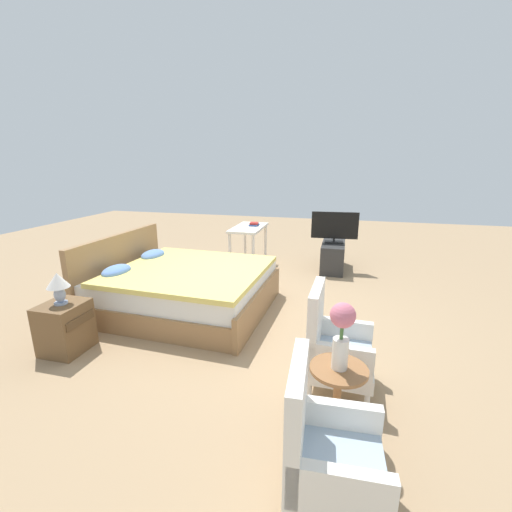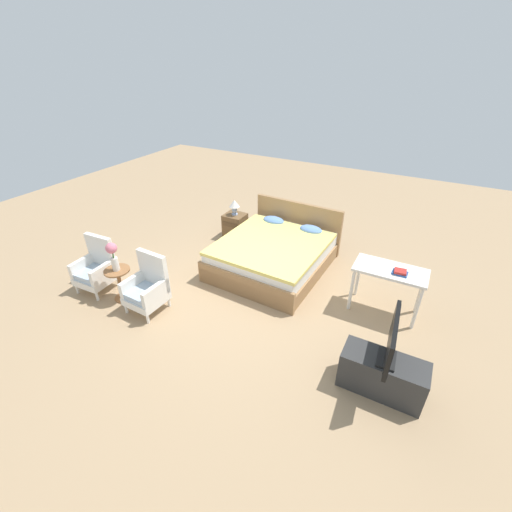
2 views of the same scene
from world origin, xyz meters
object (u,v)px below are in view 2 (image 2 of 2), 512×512
(bed, at_px, (275,253))
(nightstand, at_px, (235,226))
(flower_vase, at_px, (113,254))
(armchair_by_window_left, at_px, (97,269))
(vanity_desk, at_px, (389,276))
(armchair_by_window_right, at_px, (148,288))
(side_table, at_px, (119,281))
(book_stack, at_px, (400,272))
(table_lamp, at_px, (234,205))
(tv_flatscreen, at_px, (392,341))
(tv_stand, at_px, (382,374))

(bed, xyz_separation_m, nightstand, (-1.29, 0.70, -0.03))
(flower_vase, bearing_deg, armchair_by_window_left, 175.91)
(flower_vase, xyz_separation_m, vanity_desk, (3.82, 1.72, -0.20))
(armchair_by_window_left, height_order, armchair_by_window_right, same)
(armchair_by_window_right, bearing_deg, side_table, -175.91)
(vanity_desk, bearing_deg, armchair_by_window_right, -152.71)
(book_stack, bearing_deg, bed, 169.28)
(table_lamp, xyz_separation_m, tv_flatscreen, (3.59, -2.58, 0.05))
(armchair_by_window_left, relative_size, nightstand, 1.75)
(tv_stand, height_order, tv_flatscreen, tv_flatscreen)
(side_table, distance_m, table_lamp, 2.83)
(nightstand, distance_m, book_stack, 3.67)
(bed, distance_m, tv_flatscreen, 3.01)
(tv_flatscreen, xyz_separation_m, vanity_desk, (-0.26, 1.53, -0.14))
(flower_vase, height_order, tv_flatscreen, tv_flatscreen)
(side_table, height_order, flower_vase, flower_vase)
(table_lamp, bearing_deg, armchair_by_window_right, -88.25)
(side_table, height_order, tv_stand, side_table)
(armchair_by_window_left, xyz_separation_m, vanity_desk, (4.39, 1.68, 0.28))
(side_table, height_order, nightstand, side_table)
(armchair_by_window_right, relative_size, tv_flatscreen, 1.11)
(nightstand, bearing_deg, bed, -28.57)
(bed, xyz_separation_m, tv_flatscreen, (2.30, -1.87, 0.49))
(table_lamp, bearing_deg, vanity_desk, -17.41)
(tv_flatscreen, distance_m, vanity_desk, 1.56)
(bed, height_order, flower_vase, flower_vase)
(bed, distance_m, tv_stand, 2.97)
(side_table, bearing_deg, armchair_by_window_right, 4.09)
(table_lamp, distance_m, tv_stand, 4.44)
(bed, relative_size, nightstand, 4.16)
(table_lamp, bearing_deg, tv_flatscreen, -35.65)
(table_lamp, xyz_separation_m, tv_stand, (3.59, -2.58, -0.49))
(vanity_desk, bearing_deg, bed, 170.48)
(tv_flatscreen, bearing_deg, armchair_by_window_right, -177.65)
(nightstand, distance_m, tv_flatscreen, 4.45)
(nightstand, relative_size, table_lamp, 1.60)
(nightstand, bearing_deg, flower_vase, -100.06)
(nightstand, xyz_separation_m, tv_stand, (3.59, -2.57, -0.01))
(bed, relative_size, book_stack, 10.22)
(bed, distance_m, armchair_by_window_left, 3.10)
(table_lamp, bearing_deg, tv_stand, -35.67)
(side_table, xyz_separation_m, book_stack, (3.95, 1.65, 0.45))
(bed, bearing_deg, tv_stand, -39.16)
(armchair_by_window_left, xyz_separation_m, flower_vase, (0.57, -0.04, 0.48))
(armchair_by_window_left, relative_size, vanity_desk, 0.88)
(table_lamp, height_order, book_stack, table_lamp)
(flower_vase, xyz_separation_m, nightstand, (0.49, 2.76, -0.59))
(armchair_by_window_left, height_order, flower_vase, flower_vase)
(armchair_by_window_right, height_order, side_table, armchair_by_window_right)
(vanity_desk, bearing_deg, table_lamp, 162.59)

